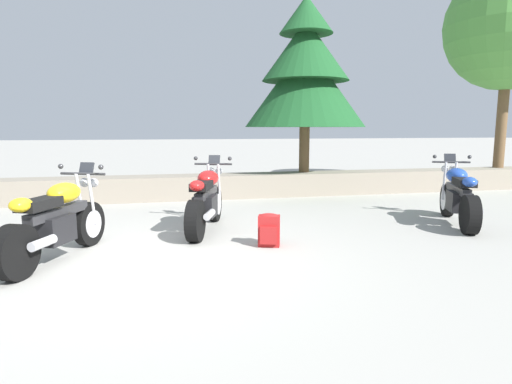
% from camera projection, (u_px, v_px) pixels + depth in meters
% --- Properties ---
extents(ground_plane, '(120.00, 120.00, 0.00)m').
position_uv_depth(ground_plane, '(144.00, 262.00, 5.37)').
color(ground_plane, '#A3A099').
extents(stone_wall, '(36.00, 0.80, 0.55)m').
position_uv_depth(stone_wall, '(150.00, 188.00, 9.96)').
color(stone_wall, gray).
rests_on(stone_wall, ground).
extents(motorcycle_yellow_near_left, '(1.05, 1.96, 1.18)m').
position_uv_depth(motorcycle_yellow_near_left, '(57.00, 222.00, 5.38)').
color(motorcycle_yellow_near_left, black).
rests_on(motorcycle_yellow_near_left, ground).
extents(motorcycle_red_centre, '(0.93, 2.00, 1.18)m').
position_uv_depth(motorcycle_red_centre, '(206.00, 201.00, 6.98)').
color(motorcycle_red_centre, black).
rests_on(motorcycle_red_centre, ground).
extents(motorcycle_blue_far_right, '(1.06, 1.95, 1.18)m').
position_uv_depth(motorcycle_blue_far_right, '(458.00, 196.00, 7.41)').
color(motorcycle_blue_far_right, black).
rests_on(motorcycle_blue_far_right, ground).
extents(rider_backpack, '(0.34, 0.32, 0.47)m').
position_uv_depth(rider_backpack, '(269.00, 229.00, 6.04)').
color(rider_backpack, '#A31E1E').
rests_on(rider_backpack, ground).
extents(pine_tree_mid_left, '(2.97, 2.97, 4.26)m').
position_uv_depth(pine_tree_mid_left, '(305.00, 73.00, 10.55)').
color(pine_tree_mid_left, brown).
rests_on(pine_tree_mid_left, stone_wall).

